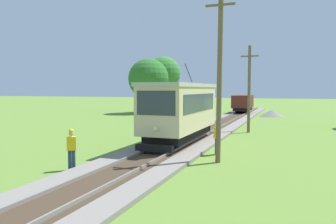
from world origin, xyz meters
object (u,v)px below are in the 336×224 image
Objects in this scene: track_worker at (71,147)px; tree_left_far at (164,73)px; utility_pole_mid at (249,88)px; tree_left_near at (149,79)px; freight_car at (243,103)px; second_worker at (217,136)px; gravel_pile at (272,113)px; utility_pole_near_tram at (220,72)px; red_tram at (181,110)px.

tree_left_far is (-9.47, 34.96, 4.89)m from track_worker.
tree_left_near reaches higher than utility_pole_mid.
track_worker is (-5.57, -15.27, -2.57)m from utility_pole_mid.
freight_car is at bearing 1.03° from tree_left_far.
second_worker is at bearing -92.66° from utility_pole_mid.
gravel_pile is 32.50m from track_worker.
track_worker is (-5.57, -3.82, -3.30)m from utility_pole_near_tram.
utility_pole_near_tram is 4.69× the size of track_worker.
utility_pole_mid is at bearing -80.81° from freight_car.
gravel_pile is at bearing -11.08° from tree_left_far.
tree_left_near is 0.94× the size of tree_left_far.
red_tram is 24.53m from gravel_pile.
tree_left_near is at bearing 163.50° from track_worker.
second_worker is (2.77, -29.67, -0.57)m from freight_car.
tree_left_far is (-14.59, 29.45, 4.89)m from second_worker.
gravel_pile is at bearing 80.41° from red_tram.
utility_pole_mid is at bearing 125.02° from track_worker.
gravel_pile is 17.71m from tree_left_near.
utility_pole_near_tram reaches higher than gravel_pile.
tree_left_near is at bearing -112.69° from tree_left_far.
track_worker and second_worker have the same top height.
gravel_pile is (4.08, -3.32, -1.13)m from freight_car.
utility_pole_mid is 16.90m from gravel_pile.
second_worker is (2.77, -2.22, -1.21)m from red_tram.
tree_left_far reaches higher than track_worker.
track_worker is at bearing -110.05° from utility_pole_mid.
gravel_pile is at bearing -0.68° from tree_left_near.
second_worker reaches higher than gravel_pile.
track_worker reaches higher than gravel_pile.
utility_pole_mid is (3.22, 7.54, 1.36)m from red_tram.
track_worker is 0.21× the size of tree_left_far.
freight_car is 2.91× the size of second_worker.
utility_pole_near_tram reaches higher than second_worker.
utility_pole_near_tram reaches higher than freight_car.
utility_pole_near_tram is 32.59m from tree_left_near.
second_worker is 0.21× the size of tree_left_far.
red_tram is 8.17m from track_worker.
track_worker is (-6.43, -31.85, 0.55)m from gravel_pile.
utility_pole_near_tram is 1.21× the size of utility_pole_mid.
utility_pole_near_tram is (3.22, -31.35, 2.73)m from freight_car.
utility_pole_near_tram is at bearing -90.00° from utility_pole_mid.
utility_pole_mid is 10.10m from second_worker.
freight_car is 0.66× the size of tree_left_near.
utility_pole_near_tram is 11.47m from utility_pole_mid.
freight_car is (-0.00, 27.45, -0.64)m from red_tram.
track_worker is at bearing -71.57° from tree_left_near.
second_worker is at bearing -59.24° from tree_left_near.
utility_pole_near_tram is at bearing -50.50° from red_tram.
freight_car is at bearing 140.84° from gravel_pile.
red_tram reaches higher than freight_car.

